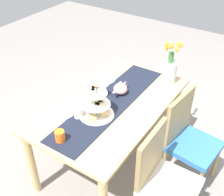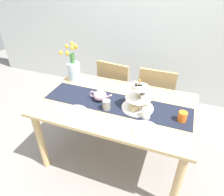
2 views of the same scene
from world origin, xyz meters
TOP-DOWN VIEW (x-y plane):
  - ground_plane at (0.00, 0.00)m, footprint 8.00×8.00m
  - dining_table at (0.00, 0.00)m, footprint 1.51×0.91m
  - chair_left at (-0.24, 0.68)m, footprint 0.47×0.47m
  - chair_right at (0.30, 0.68)m, footprint 0.42×0.42m
  - table_runner at (0.00, 0.00)m, footprint 1.44×0.34m
  - tiered_cake_stand at (0.21, 0.00)m, footprint 0.30×0.30m
  - teapot at (-0.17, 0.00)m, footprint 0.24×0.13m
  - tulip_vase at (-0.62, 0.29)m, footprint 0.21×0.15m
  - dinner_plate_left at (-0.30, -0.27)m, footprint 0.23×0.23m
  - fork_left at (-0.45, -0.27)m, footprint 0.02×0.15m
  - knife_left at (-0.16, -0.27)m, footprint 0.03×0.17m
  - dinner_plate_right at (0.35, -0.27)m, footprint 0.23×0.23m
  - fork_right at (0.20, -0.27)m, footprint 0.02×0.15m
  - knife_right at (0.49, -0.27)m, footprint 0.03×0.17m
  - mug_grey at (-0.05, -0.12)m, footprint 0.08×0.08m
  - mug_white_text at (0.32, -0.11)m, footprint 0.08×0.08m
  - mug_orange at (0.62, -0.05)m, footprint 0.08×0.08m

SIDE VIEW (x-z plane):
  - ground_plane at x=0.00m, z-range 0.00..0.00m
  - chair_left at x=-0.24m, z-range 0.05..0.96m
  - chair_right at x=0.30m, z-range 0.05..0.96m
  - dining_table at x=0.00m, z-range 0.27..1.03m
  - table_runner at x=0.00m, z-range 0.76..0.77m
  - fork_left at x=-0.45m, z-range 0.76..0.77m
  - knife_left at x=-0.16m, z-range 0.76..0.77m
  - fork_right at x=0.20m, z-range 0.76..0.77m
  - knife_right at x=0.49m, z-range 0.76..0.77m
  - dinner_plate_left at x=-0.30m, z-range 0.76..0.77m
  - dinner_plate_right at x=0.35m, z-range 0.76..0.77m
  - mug_white_text at x=0.32m, z-range 0.76..0.86m
  - mug_orange at x=0.62m, z-range 0.76..0.86m
  - mug_grey at x=-0.05m, z-range 0.77..0.86m
  - teapot at x=-0.17m, z-range 0.75..0.89m
  - tiered_cake_stand at x=0.21m, z-range 0.72..1.02m
  - tulip_vase at x=-0.62m, z-range 0.68..1.13m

